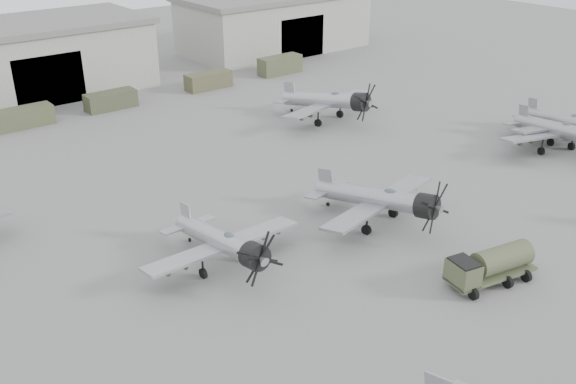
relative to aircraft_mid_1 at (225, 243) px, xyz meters
name	(u,v)px	position (x,y,z in m)	size (l,w,h in m)	color
ground	(409,339)	(4.04, -12.61, -2.07)	(220.00, 220.00, 0.00)	#5C5C59
hangar_center	(28,58)	(4.04, 49.36, 2.30)	(29.00, 14.80, 8.70)	#A3A49A
hangar_right	(274,22)	(42.04, 49.36, 2.30)	(29.00, 14.80, 8.70)	#A3A49A
support_truck_3	(23,118)	(-1.09, 37.39, -1.03)	(6.27, 2.20, 2.07)	#42472E
support_truck_4	(111,100)	(8.96, 37.39, -1.08)	(5.86, 2.20, 1.99)	#3B402A
support_truck_5	(208,80)	(22.25, 37.39, -1.03)	(6.01, 2.20, 2.07)	#47472F
support_truck_6	(280,65)	(33.79, 37.39, -0.86)	(6.25, 2.20, 2.41)	#454A30
aircraft_mid_1	(225,243)	(0.00, 0.00, 0.00)	(11.30, 10.17, 4.55)	#9FA2A7
aircraft_mid_2	(383,200)	(12.68, -2.17, 0.14)	(12.21, 10.99, 4.85)	#93959C
aircraft_mid_3	(561,131)	(36.82, -2.40, 0.14)	(12.09, 10.89, 4.85)	gray
aircraft_far_1	(331,101)	(25.66, 18.04, 0.31)	(13.18, 11.86, 5.23)	#9D9FA6
aircraft_extra_63	(570,123)	(39.72, -1.64, 0.14)	(12.09, 10.89, 4.85)	gray
fuel_tanker	(491,264)	(12.48, -11.92, -0.69)	(6.52, 3.26, 2.40)	#434B31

